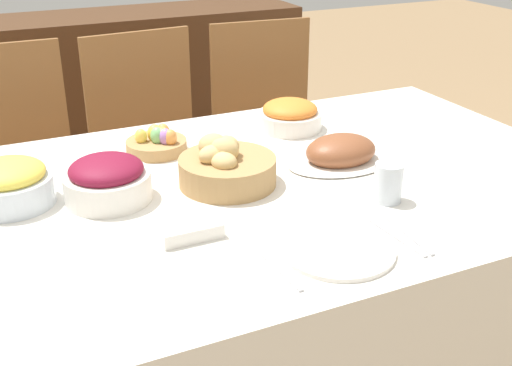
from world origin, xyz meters
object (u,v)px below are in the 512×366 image
at_px(egg_basket, 158,143).
at_px(pineapple_bowl, 9,184).
at_px(chair_far_right, 270,136).
at_px(knife, 395,237).
at_px(chair_far_center, 155,155).
at_px(bread_basket, 226,166).
at_px(carrot_bowl, 290,115).
at_px(fork, 276,267).
at_px(drinking_cup, 388,183).
at_px(ham_platter, 341,153).
at_px(chair_far_left, 18,177).
at_px(dinner_plate, 338,250).
at_px(spoon, 407,234).
at_px(beet_salad_bowl, 107,180).
at_px(sideboard, 153,99).
at_px(butter_dish, 189,229).

relative_size(egg_basket, pineapple_bowl, 0.83).
distance_m(chair_far_right, knife, 1.30).
bearing_deg(chair_far_center, bread_basket, -98.70).
bearing_deg(egg_basket, carrot_bowl, 2.18).
xyz_separation_m(egg_basket, carrot_bowl, (0.43, 0.02, 0.01)).
relative_size(fork, drinking_cup, 2.02).
bearing_deg(chair_far_center, knife, -87.35).
distance_m(chair_far_center, ham_platter, 0.92).
height_order(chair_far_left, chair_far_right, same).
distance_m(fork, drinking_cup, 0.41).
xyz_separation_m(dinner_plate, knife, (0.14, 0.00, -0.00)).
bearing_deg(spoon, chair_far_center, 103.05).
relative_size(chair_far_right, beet_salad_bowl, 4.58).
distance_m(chair_far_right, fork, 1.40).
bearing_deg(pineapple_bowl, chair_far_center, 52.78).
bearing_deg(fork, carrot_bowl, 56.75).
height_order(sideboard, spoon, sideboard).
bearing_deg(spoon, carrot_bowl, 86.95).
bearing_deg(chair_far_left, dinner_plate, -67.16).
xyz_separation_m(carrot_bowl, drinking_cup, (-0.02, -0.55, 0.00)).
relative_size(beet_salad_bowl, drinking_cup, 2.19).
bearing_deg(butter_dish, drinking_cup, -4.27).
bearing_deg(beet_salad_bowl, egg_basket, 51.26).
bearing_deg(chair_far_left, knife, -61.81).
distance_m(chair_far_left, beet_salad_bowl, 0.87).
distance_m(pineapple_bowl, carrot_bowl, 0.86).
bearing_deg(fork, knife, -3.70).
relative_size(sideboard, dinner_plate, 6.26).
relative_size(chair_far_right, spoon, 4.96).
relative_size(dinner_plate, fork, 1.23).
height_order(egg_basket, spoon, egg_basket).
xyz_separation_m(spoon, drinking_cup, (0.06, 0.16, 0.05)).
bearing_deg(bread_basket, carrot_bowl, 41.48).
distance_m(bread_basket, beet_salad_bowl, 0.29).
bearing_deg(butter_dish, beet_salad_bowl, 114.65).
bearing_deg(egg_basket, chair_far_right, 41.44).
xyz_separation_m(chair_far_right, knife, (-0.31, -1.24, 0.24)).
bearing_deg(pineapple_bowl, dinner_plate, -41.53).
bearing_deg(dinner_plate, bread_basket, 101.23).
bearing_deg(sideboard, ham_platter, -88.78).
bearing_deg(beet_salad_bowl, sideboard, 70.80).
distance_m(chair_far_center, spoon, 1.28).
xyz_separation_m(chair_far_center, fork, (-0.11, -1.24, 0.24)).
height_order(dinner_plate, drinking_cup, drinking_cup).
bearing_deg(ham_platter, butter_dish, -157.38).
bearing_deg(sideboard, spoon, -91.24).
xyz_separation_m(chair_far_left, ham_platter, (0.78, -0.84, 0.27)).
distance_m(chair_far_left, knife, 1.43).
height_order(chair_far_left, drinking_cup, chair_far_left).
bearing_deg(beet_salad_bowl, chair_far_left, 101.06).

